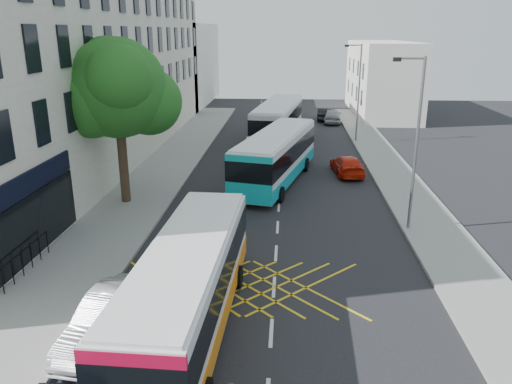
% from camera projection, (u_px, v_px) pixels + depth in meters
% --- Properties ---
extents(pavement_left, '(5.00, 70.00, 0.15)m').
position_uv_depth(pavement_left, '(127.00, 202.00, 27.82)').
color(pavement_left, gray).
rests_on(pavement_left, ground).
extents(pavement_right, '(3.00, 70.00, 0.15)m').
position_uv_depth(pavement_right, '(418.00, 208.00, 26.85)').
color(pavement_right, gray).
rests_on(pavement_right, ground).
extents(terrace_main, '(8.30, 45.00, 13.50)m').
position_uv_depth(terrace_main, '(84.00, 67.00, 35.09)').
color(terrace_main, beige).
rests_on(terrace_main, ground).
extents(terrace_far, '(8.00, 20.00, 10.00)m').
position_uv_depth(terrace_far, '(178.00, 64.00, 64.59)').
color(terrace_far, silver).
rests_on(terrace_far, ground).
extents(building_right, '(6.00, 18.00, 8.00)m').
position_uv_depth(building_right, '(382.00, 78.00, 56.74)').
color(building_right, silver).
rests_on(building_right, ground).
extents(street_tree, '(6.30, 5.70, 8.80)m').
position_uv_depth(street_tree, '(117.00, 89.00, 25.86)').
color(street_tree, '#382619').
rests_on(street_tree, pavement_left).
extents(lamp_near, '(1.45, 0.15, 8.00)m').
position_uv_depth(lamp_near, '(415.00, 136.00, 22.68)').
color(lamp_near, slate).
rests_on(lamp_near, pavement_right).
extents(lamp_far, '(1.45, 0.15, 8.00)m').
position_uv_depth(lamp_far, '(358.00, 88.00, 41.66)').
color(lamp_far, slate).
rests_on(lamp_far, pavement_right).
extents(railings, '(0.08, 5.60, 1.14)m').
position_uv_depth(railings, '(12.00, 271.00, 18.48)').
color(railings, black).
rests_on(railings, pavement_left).
extents(bus_near, '(2.89, 10.60, 2.96)m').
position_uv_depth(bus_near, '(188.00, 286.00, 15.69)').
color(bus_near, silver).
rests_on(bus_near, ground).
extents(bus_mid, '(5.21, 11.62, 3.18)m').
position_uv_depth(bus_mid, '(276.00, 156.00, 31.27)').
color(bus_mid, silver).
rests_on(bus_mid, ground).
extents(bus_far, '(4.33, 12.29, 3.38)m').
position_uv_depth(bus_far, '(278.00, 121.00, 42.74)').
color(bus_far, silver).
rests_on(bus_far, ground).
extents(parked_car_silver, '(2.20, 4.83, 1.53)m').
position_uv_depth(parked_car_silver, '(112.00, 318.00, 15.35)').
color(parked_car_silver, '#B6B9BF').
rests_on(parked_car_silver, ground).
extents(red_hatchback, '(2.15, 4.45, 1.25)m').
position_uv_depth(red_hatchback, '(347.00, 165.00, 33.30)').
color(red_hatchback, red).
rests_on(red_hatchback, ground).
extents(distant_car_grey, '(2.75, 4.89, 1.29)m').
position_uv_depth(distant_car_grey, '(289.00, 110.00, 56.32)').
color(distant_car_grey, '#45484E').
rests_on(distant_car_grey, ground).
extents(distant_car_silver, '(2.05, 4.47, 1.49)m').
position_uv_depth(distant_car_silver, '(332.00, 116.00, 51.75)').
color(distant_car_silver, '#999DA0').
rests_on(distant_car_silver, ground).
extents(distant_car_dark, '(1.83, 4.12, 1.31)m').
position_uv_depth(distant_car_dark, '(325.00, 114.00, 53.43)').
color(distant_car_dark, black).
rests_on(distant_car_dark, ground).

